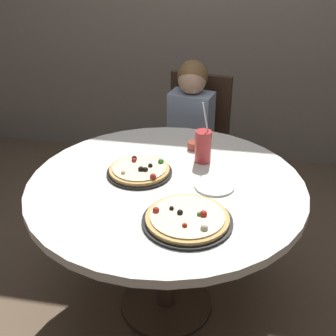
# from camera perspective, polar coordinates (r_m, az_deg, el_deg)

# --- Properties ---
(ground_plane) EXTENTS (8.00, 8.00, 0.00)m
(ground_plane) POSITION_cam_1_polar(r_m,az_deg,el_deg) (2.47, -0.22, -17.08)
(ground_plane) COLOR brown
(dining_table) EXTENTS (1.26, 1.26, 0.75)m
(dining_table) POSITION_cam_1_polar(r_m,az_deg,el_deg) (2.05, -0.26, -4.18)
(dining_table) COLOR silver
(dining_table) RESTS_ON ground_plane
(chair_wooden) EXTENTS (0.47, 0.47, 0.95)m
(chair_wooden) POSITION_cam_1_polar(r_m,az_deg,el_deg) (2.92, 3.50, 3.60)
(chair_wooden) COLOR #382619
(chair_wooden) RESTS_ON ground_plane
(diner_child) EXTENTS (0.32, 0.43, 1.08)m
(diner_child) POSITION_cam_1_polar(r_m,az_deg,el_deg) (2.78, 2.38, 1.24)
(diner_child) COLOR #3F4766
(diner_child) RESTS_ON ground_plane
(pizza_veggie) EXTENTS (0.31, 0.31, 0.05)m
(pizza_veggie) POSITION_cam_1_polar(r_m,az_deg,el_deg) (2.07, -3.67, -0.32)
(pizza_veggie) COLOR black
(pizza_veggie) RESTS_ON dining_table
(pizza_cheese) EXTENTS (0.36, 0.36, 0.05)m
(pizza_cheese) POSITION_cam_1_polar(r_m,az_deg,el_deg) (1.74, 2.50, -6.58)
(pizza_cheese) COLOR black
(pizza_cheese) RESTS_ON dining_table
(soda_cup) EXTENTS (0.08, 0.08, 0.31)m
(soda_cup) POSITION_cam_1_polar(r_m,az_deg,el_deg) (2.15, 4.54, 2.81)
(soda_cup) COLOR #B73333
(soda_cup) RESTS_ON dining_table
(sauce_bowl) EXTENTS (0.07, 0.07, 0.04)m
(sauce_bowl) POSITION_cam_1_polar(r_m,az_deg,el_deg) (2.30, 3.40, 2.94)
(sauce_bowl) COLOR brown
(sauce_bowl) RESTS_ON dining_table
(plate_small) EXTENTS (0.18, 0.18, 0.01)m
(plate_small) POSITION_cam_1_polar(r_m,az_deg,el_deg) (1.98, 5.98, -2.27)
(plate_small) COLOR white
(plate_small) RESTS_ON dining_table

